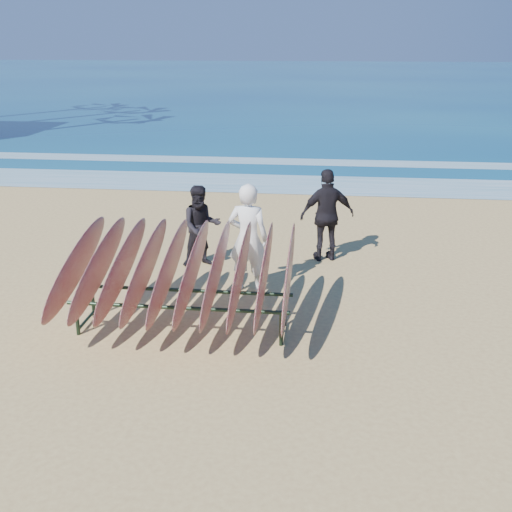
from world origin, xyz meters
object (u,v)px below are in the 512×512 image
object	(u,v)px
person_dark_b	(327,215)
person_dark_a	(201,226)
surfboard_rack	(181,270)
person_white	(248,238)

from	to	relation	value
person_dark_b	person_dark_a	bearing A→B (deg)	-1.62
surfboard_rack	person_dark_b	xyz separation A→B (m)	(2.05, 3.41, -0.06)
surfboard_rack	person_dark_b	size ratio (longest dim) A/B	1.80
person_white	person_dark_b	size ratio (longest dim) A/B	1.05
person_dark_a	surfboard_rack	bearing A→B (deg)	-103.69
surfboard_rack	person_white	distance (m)	1.82
person_white	person_dark_b	world-z (taller)	person_white
surfboard_rack	person_dark_b	world-z (taller)	person_dark_b
person_white	person_dark_b	bearing A→B (deg)	-119.21
person_dark_b	surfboard_rack	bearing A→B (deg)	42.79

